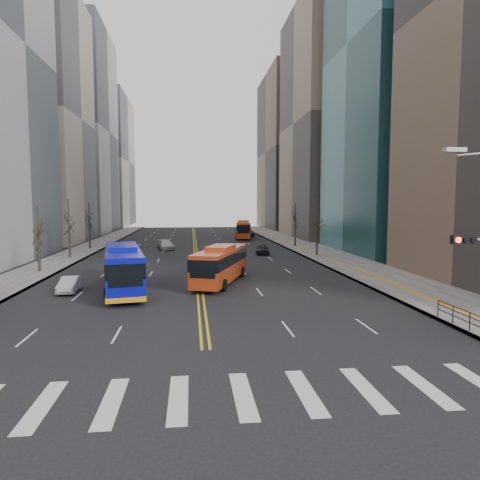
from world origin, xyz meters
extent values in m
plane|color=black|center=(0.00, 0.00, 0.00)|extent=(220.00, 220.00, 0.00)
cube|color=slate|center=(17.50, 45.00, 0.07)|extent=(7.00, 130.00, 0.15)
cube|color=slate|center=(-16.50, 45.00, 0.07)|extent=(5.00, 130.00, 0.15)
cube|color=silver|center=(-5.91, 0.00, 0.01)|extent=(0.70, 4.00, 0.01)
cube|color=silver|center=(-3.55, 0.00, 0.01)|extent=(0.70, 4.00, 0.01)
cube|color=silver|center=(-1.18, 0.00, 0.01)|extent=(0.70, 4.00, 0.01)
cube|color=silver|center=(1.18, 0.00, 0.01)|extent=(0.70, 4.00, 0.01)
cube|color=silver|center=(3.55, 0.00, 0.01)|extent=(0.70, 4.00, 0.01)
cube|color=silver|center=(5.91, 0.00, 0.01)|extent=(0.70, 4.00, 0.01)
cube|color=silver|center=(8.27, 0.00, 0.01)|extent=(0.70, 4.00, 0.01)
cube|color=gold|center=(-0.20, 55.00, 0.01)|extent=(0.15, 100.00, 0.01)
cube|color=gold|center=(0.20, 55.00, 0.01)|extent=(0.15, 100.00, 0.01)
cube|color=#A69986|center=(-31.00, 66.00, 22.00)|extent=(22.00, 22.00, 44.00)
cube|color=#9B9B9D|center=(-30.00, 93.00, 24.00)|extent=(20.00, 26.00, 48.00)
cube|color=#336B73|center=(31.00, 44.00, 29.00)|extent=(20.00, 22.00, 58.00)
cube|color=gray|center=(30.00, 71.00, 23.00)|extent=(20.00, 26.00, 46.00)
cube|color=#A69986|center=(-29.00, 125.00, 20.00)|extent=(18.00, 30.00, 40.00)
cube|color=brown|center=(29.00, 103.00, 21.00)|extent=(18.00, 30.00, 42.00)
cube|color=black|center=(11.00, 2.00, 5.50)|extent=(1.10, 0.28, 0.38)
cylinder|color=#FF190C|center=(10.65, 1.84, 5.50)|extent=(0.24, 0.08, 0.24)
cylinder|color=black|center=(11.00, 1.84, 5.50)|extent=(0.24, 0.08, 0.24)
cylinder|color=black|center=(11.35, 1.84, 5.50)|extent=(0.24, 0.08, 0.24)
cube|color=#999993|center=(10.40, 2.00, 9.30)|extent=(0.90, 0.35, 0.18)
cube|color=black|center=(14.30, 6.00, 1.15)|extent=(0.04, 6.00, 0.04)
cylinder|color=black|center=(14.30, 6.00, 0.65)|extent=(0.06, 0.06, 1.00)
cylinder|color=black|center=(14.30, 7.50, 0.65)|extent=(0.06, 0.06, 1.00)
cylinder|color=black|center=(14.30, 9.00, 0.65)|extent=(0.06, 0.06, 1.00)
cylinder|color=black|center=(-16.00, 30.00, 1.80)|extent=(0.28, 0.28, 3.60)
cylinder|color=black|center=(-16.00, 41.00, 2.00)|extent=(0.28, 0.28, 4.00)
cylinder|color=black|center=(-16.00, 52.00, 1.90)|extent=(0.28, 0.28, 3.80)
cylinder|color=black|center=(16.00, 40.00, 1.75)|extent=(0.28, 0.28, 3.50)
cylinder|color=black|center=(16.00, 52.00, 1.88)|extent=(0.28, 0.28, 3.75)
cube|color=#0A0DA2|center=(-6.18, 20.09, 1.87)|extent=(4.87, 12.99, 3.04)
cube|color=black|center=(-6.18, 20.09, 2.45)|extent=(4.93, 13.02, 1.09)
cube|color=#0A0DA2|center=(-6.18, 20.09, 3.49)|extent=(2.88, 4.76, 0.40)
cube|color=orange|center=(-6.18, 20.09, 0.55)|extent=(4.93, 13.02, 0.35)
cylinder|color=black|center=(-6.76, 15.85, 0.50)|extent=(0.47, 1.04, 1.00)
cylinder|color=black|center=(-4.15, 16.32, 0.50)|extent=(0.47, 1.04, 1.00)
cylinder|color=black|center=(-8.21, 23.86, 0.50)|extent=(0.47, 1.04, 1.00)
cylinder|color=black|center=(-5.60, 24.33, 0.50)|extent=(0.47, 1.04, 1.00)
cube|color=#AA3512|center=(1.91, 22.11, 1.69)|extent=(5.70, 10.65, 2.69)
cube|color=black|center=(1.91, 22.11, 2.23)|extent=(5.77, 10.68, 0.97)
cube|color=#AA3512|center=(1.91, 22.11, 3.14)|extent=(3.00, 4.08, 0.40)
cylinder|color=black|center=(-0.32, 19.35, 0.50)|extent=(0.61, 1.04, 1.00)
cylinder|color=black|center=(1.92, 18.57, 0.50)|extent=(0.61, 1.04, 1.00)
cylinder|color=black|center=(1.90, 25.66, 0.50)|extent=(0.61, 1.04, 1.00)
cylinder|color=black|center=(4.14, 24.88, 0.50)|extent=(0.61, 1.04, 1.00)
cube|color=#AA3512|center=(9.67, 69.19, 1.84)|extent=(3.85, 11.66, 2.98)
cube|color=black|center=(9.67, 69.19, 2.41)|extent=(3.91, 11.68, 1.07)
cube|color=#AA3512|center=(9.67, 69.19, 3.43)|extent=(2.51, 4.21, 0.40)
cylinder|color=black|center=(7.97, 65.69, 0.50)|extent=(0.41, 1.03, 1.00)
cylinder|color=black|center=(10.56, 65.41, 0.50)|extent=(0.41, 1.03, 1.00)
cylinder|color=black|center=(8.78, 72.97, 0.50)|extent=(0.41, 1.03, 1.00)
cylinder|color=black|center=(11.36, 72.68, 0.50)|extent=(0.41, 1.03, 1.00)
imported|color=silver|center=(-10.28, 19.77, 0.62)|extent=(1.39, 3.77, 1.23)
imported|color=black|center=(9.11, 42.87, 0.72)|extent=(2.11, 4.39, 1.44)
imported|color=#AFB0B5|center=(-4.52, 50.24, 0.71)|extent=(3.14, 5.23, 1.42)
imported|color=black|center=(11.63, 75.16, 0.67)|extent=(2.52, 4.95, 1.34)
camera|label=1|loc=(-0.67, -15.09, 7.08)|focal=32.00mm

